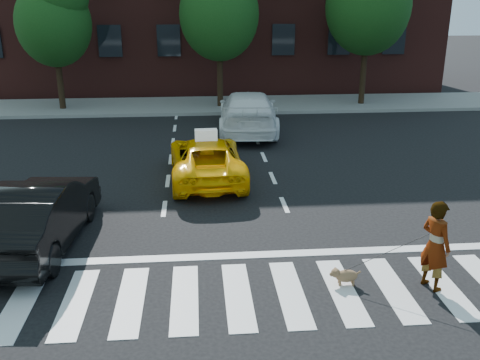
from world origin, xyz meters
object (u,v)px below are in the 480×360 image
at_px(taxi, 206,159).
at_px(woman, 435,245).
at_px(tree_mid, 220,4).
at_px(black_sedan, 38,214).
at_px(white_suv, 248,112).
at_px(dog, 344,275).
at_px(tree_left, 53,14).

distance_m(taxi, woman, 7.91).
height_order(tree_mid, woman, tree_mid).
relative_size(tree_mid, taxi, 1.55).
height_order(black_sedan, white_suv, white_suv).
distance_m(woman, dog, 1.80).
bearing_deg(dog, white_suv, 99.09).
bearing_deg(black_sedan, white_suv, -115.22).
relative_size(taxi, dog, 7.45).
bearing_deg(tree_left, dog, -61.64).
relative_size(tree_mid, dog, 11.56).
height_order(woman, dog, woman).
distance_m(tree_left, tree_mid, 7.51).
bearing_deg(white_suv, black_sedan, 64.37).
xyz_separation_m(black_sedan, white_suv, (5.65, 9.92, 0.05)).
bearing_deg(white_suv, tree_left, -24.64).
xyz_separation_m(white_suv, dog, (0.69, -12.20, -0.61)).
xyz_separation_m(taxi, white_suv, (1.82, 5.69, 0.18)).
bearing_deg(white_suv, woman, 104.67).
bearing_deg(tree_mid, black_sedan, -108.26).
xyz_separation_m(tree_left, white_suv, (8.37, -4.57, -3.63)).
distance_m(tree_left, woman, 20.39).
bearing_deg(white_suv, dog, 97.23).
bearing_deg(woman, tree_mid, -13.58).
height_order(black_sedan, woman, woman).
height_order(tree_mid, taxi, tree_mid).
xyz_separation_m(tree_left, taxi, (6.55, -10.27, -3.80)).
relative_size(tree_left, dog, 10.58).
bearing_deg(tree_mid, white_suv, -79.27).
relative_size(tree_mid, white_suv, 1.26).
bearing_deg(woman, black_sedan, 48.40).
height_order(black_sedan, dog, black_sedan).
distance_m(tree_left, dog, 19.52).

